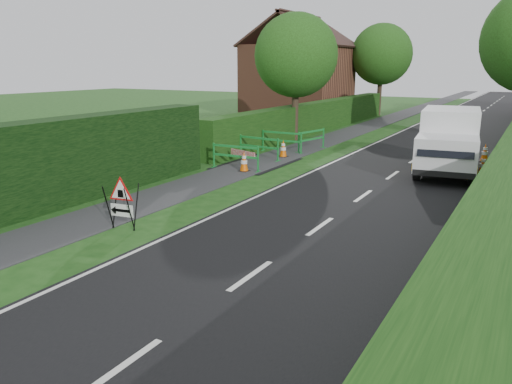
% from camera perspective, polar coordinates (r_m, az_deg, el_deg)
% --- Properties ---
extents(ground, '(120.00, 120.00, 0.00)m').
position_cam_1_polar(ground, '(10.52, -15.45, -8.48)').
color(ground, '#194413').
rests_on(ground, ground).
extents(road_surface, '(6.00, 90.00, 0.02)m').
position_cam_1_polar(road_surface, '(42.18, 23.53, 7.70)').
color(road_surface, black).
rests_on(road_surface, ground).
extents(footpath, '(2.00, 90.00, 0.02)m').
position_cam_1_polar(footpath, '(43.12, 16.21, 8.43)').
color(footpath, '#2D2D30').
rests_on(footpath, ground).
extents(hedge_west_far, '(1.00, 24.00, 1.80)m').
position_cam_1_polar(hedge_west_far, '(31.42, 6.90, 6.90)').
color(hedge_west_far, '#14380F').
rests_on(hedge_west_far, ground).
extents(house_west, '(7.50, 7.40, 7.88)m').
position_cam_1_polar(house_west, '(40.52, 4.86, 12.70)').
color(house_west, brown).
rests_on(house_west, ground).
extents(tree_nw, '(4.40, 4.40, 6.70)m').
position_cam_1_polar(tree_nw, '(27.35, 4.60, 15.29)').
color(tree_nw, '#2D2116').
rests_on(tree_nw, ground).
extents(tree_fw, '(4.80, 4.80, 7.24)m').
position_cam_1_polar(tree_fw, '(42.39, 14.17, 15.01)').
color(tree_fw, '#2D2116').
rests_on(tree_fw, ground).
extents(triangle_sign, '(0.89, 0.89, 1.14)m').
position_cam_1_polar(triangle_sign, '(12.66, -15.28, -0.81)').
color(triangle_sign, black).
rests_on(triangle_sign, ground).
extents(works_van, '(2.64, 5.39, 2.37)m').
position_cam_1_polar(works_van, '(20.22, 21.17, 5.57)').
color(works_van, silver).
rests_on(works_van, ground).
extents(traffic_cone_0, '(0.38, 0.38, 0.79)m').
position_cam_1_polar(traffic_cone_0, '(19.25, 23.45, 2.35)').
color(traffic_cone_0, black).
rests_on(traffic_cone_0, ground).
extents(traffic_cone_1, '(0.38, 0.38, 0.79)m').
position_cam_1_polar(traffic_cone_1, '(20.35, 24.53, 2.83)').
color(traffic_cone_1, black).
rests_on(traffic_cone_1, ground).
extents(traffic_cone_2, '(0.38, 0.38, 0.79)m').
position_cam_1_polar(traffic_cone_2, '(23.27, 24.69, 4.10)').
color(traffic_cone_2, black).
rests_on(traffic_cone_2, ground).
extents(traffic_cone_3, '(0.38, 0.38, 0.79)m').
position_cam_1_polar(traffic_cone_3, '(19.20, -1.37, 3.51)').
color(traffic_cone_3, black).
rests_on(traffic_cone_3, ground).
extents(traffic_cone_4, '(0.38, 0.38, 0.79)m').
position_cam_1_polar(traffic_cone_4, '(22.30, 3.13, 5.00)').
color(traffic_cone_4, black).
rests_on(traffic_cone_4, ground).
extents(ped_barrier_0, '(2.07, 0.40, 1.00)m').
position_cam_1_polar(ped_barrier_0, '(19.47, -2.37, 4.36)').
color(ped_barrier_0, '#178130').
rests_on(ped_barrier_0, ground).
extents(ped_barrier_1, '(2.09, 0.59, 1.00)m').
position_cam_1_polar(ped_barrier_1, '(21.74, 0.33, 5.42)').
color(ped_barrier_1, '#178130').
rests_on(ped_barrier_1, ground).
extents(ped_barrier_2, '(2.06, 0.35, 1.00)m').
position_cam_1_polar(ped_barrier_2, '(23.55, 2.96, 6.08)').
color(ped_barrier_2, '#178130').
rests_on(ped_barrier_2, ground).
extents(ped_barrier_3, '(0.78, 2.09, 1.00)m').
position_cam_1_polar(ped_barrier_3, '(24.12, 6.37, 6.21)').
color(ped_barrier_3, '#178130').
rests_on(ped_barrier_3, ground).
extents(redwhite_plank, '(1.43, 0.51, 0.25)m').
position_cam_1_polar(redwhite_plank, '(20.72, -1.52, 3.20)').
color(redwhite_plank, red).
rests_on(redwhite_plank, ground).
extents(hatchback_car, '(2.44, 3.36, 1.06)m').
position_cam_1_polar(hatchback_car, '(34.97, 20.75, 7.70)').
color(hatchback_car, silver).
rests_on(hatchback_car, ground).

